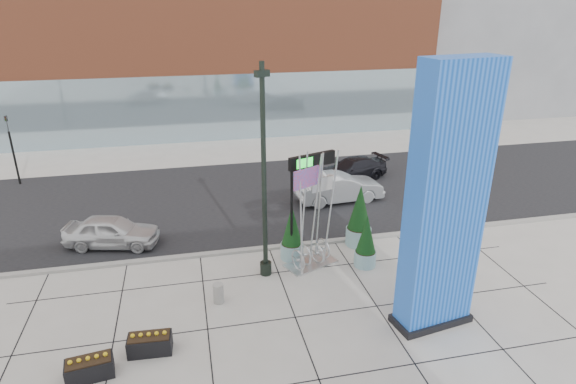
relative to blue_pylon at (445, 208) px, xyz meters
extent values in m
plane|color=#9E9991|center=(-5.45, 2.19, -4.24)|extent=(160.00, 160.00, 0.00)
cube|color=black|center=(-5.45, 12.19, -4.23)|extent=(80.00, 12.00, 0.02)
cube|color=gray|center=(-5.45, 6.19, -4.18)|extent=(80.00, 0.30, 0.12)
cube|color=#A24D2F|center=(-4.45, 29.19, 1.26)|extent=(34.00, 10.00, 11.00)
cube|color=#8CA5B2|center=(-4.45, 24.39, -1.74)|extent=(34.00, 0.60, 5.00)
cube|color=slate|center=(20.55, 34.19, 4.76)|extent=(20.00, 18.00, 18.00)
cube|color=#0B43AF|center=(0.00, 0.00, 0.15)|extent=(2.56, 1.37, 8.77)
cube|color=black|center=(0.00, 0.00, -4.11)|extent=(2.79, 1.59, 0.24)
cylinder|color=black|center=(-4.95, 4.20, -0.09)|extent=(0.19, 0.19, 8.28)
cylinder|color=black|center=(-4.95, 4.20, -3.98)|extent=(0.46, 0.46, 0.52)
cube|color=black|center=(-4.95, 4.20, 3.63)|extent=(0.57, 0.42, 0.23)
cube|color=silver|center=(-3.00, 4.56, -4.21)|extent=(2.37, 1.80, 0.06)
cylinder|color=silver|center=(-3.68, 4.37, -1.82)|extent=(0.09, 0.09, 4.83)
cylinder|color=silver|center=(-3.29, 4.71, -1.82)|extent=(0.09, 0.09, 4.83)
cylinder|color=silver|center=(-2.91, 4.47, -1.82)|extent=(0.09, 0.09, 4.83)
cylinder|color=silver|center=(-2.47, 4.76, -1.82)|extent=(0.09, 0.09, 4.83)
cylinder|color=silver|center=(-2.23, 4.32, -1.82)|extent=(0.09, 0.09, 4.83)
torus|color=silver|center=(-3.73, 4.47, -3.77)|extent=(0.40, 0.84, 0.88)
torus|color=silver|center=(-3.24, 4.66, -3.77)|extent=(0.40, 0.84, 0.88)
torus|color=silver|center=(-2.76, 4.47, -3.77)|extent=(0.40, 0.84, 0.88)
torus|color=silver|center=(-2.28, 4.66, -3.77)|extent=(0.40, 0.84, 0.88)
cube|color=red|center=(-3.29, 4.56, -0.37)|extent=(1.14, 0.63, 0.77)
cube|color=silver|center=(-2.42, 4.66, -0.86)|extent=(0.94, 0.33, 0.58)
cylinder|color=gray|center=(-6.95, 2.66, -3.86)|extent=(0.39, 0.39, 0.75)
cylinder|color=black|center=(-3.72, 4.99, -2.00)|extent=(0.11, 0.11, 4.47)
cube|color=black|center=(-2.77, 4.99, 0.02)|extent=(2.07, 0.90, 0.53)
cube|color=#19D833|center=(-3.19, 4.87, 0.02)|extent=(0.71, 0.27, 0.37)
cylinder|color=#83ACB0|center=(-0.85, 3.99, -3.92)|extent=(0.90, 0.90, 0.63)
cylinder|color=black|center=(-0.85, 3.99, -3.61)|extent=(0.83, 0.83, 0.05)
cone|color=black|center=(-0.85, 3.99, -2.80)|extent=(0.81, 0.81, 1.62)
cylinder|color=#83ACB0|center=(-0.49, 5.79, -3.84)|extent=(1.13, 1.13, 0.79)
cylinder|color=black|center=(-0.49, 5.79, -3.45)|extent=(1.04, 1.04, 0.07)
cone|color=black|center=(-0.49, 5.79, -2.43)|extent=(1.02, 1.02, 2.03)
cylinder|color=#83ACB0|center=(-3.65, 5.23, -3.90)|extent=(0.96, 0.96, 0.67)
cylinder|color=black|center=(-3.65, 5.23, -3.56)|extent=(0.88, 0.88, 0.06)
cone|color=black|center=(-3.65, 5.23, -2.70)|extent=(0.86, 0.86, 1.73)
cube|color=black|center=(-9.25, 0.47, -3.95)|extent=(1.37, 0.74, 0.57)
cube|color=black|center=(-9.25, 0.47, -3.65)|extent=(1.27, 0.64, 0.06)
cube|color=black|center=(-10.91, -0.25, -3.95)|extent=(1.41, 0.85, 0.57)
cube|color=black|center=(-10.91, -0.25, -3.65)|extent=(1.30, 0.74, 0.06)
imported|color=silver|center=(-11.17, 7.99, -3.54)|extent=(4.35, 2.54, 1.39)
imported|color=#B3B7BC|center=(0.21, 10.67, -3.46)|extent=(4.80, 2.01, 1.54)
imported|color=black|center=(2.03, 13.78, -3.59)|extent=(4.72, 2.80, 1.28)
cylinder|color=black|center=(-17.45, 17.19, -2.64)|extent=(0.12, 0.12, 3.20)
imported|color=black|center=(-17.45, 17.19, -0.59)|extent=(0.15, 0.18, 0.90)
camera|label=1|loc=(-7.67, -12.21, 6.00)|focal=30.00mm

